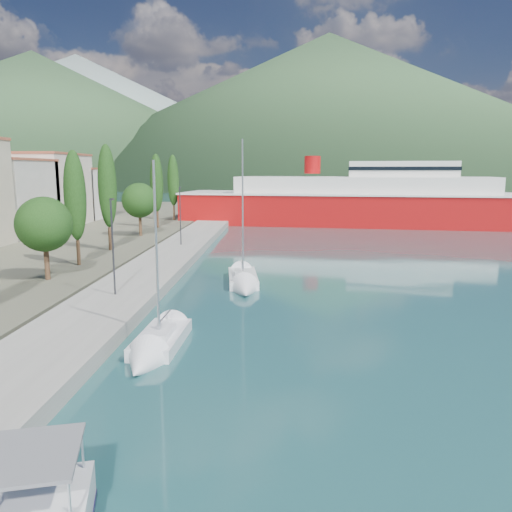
{
  "coord_description": "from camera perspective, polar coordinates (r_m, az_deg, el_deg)",
  "views": [
    {
      "loc": [
        1.35,
        -15.39,
        8.56
      ],
      "look_at": [
        0.0,
        14.0,
        3.5
      ],
      "focal_mm": 35.0,
      "sensor_mm": 36.0,
      "label": 1
    }
  ],
  "objects": [
    {
      "name": "ground",
      "position": [
        135.67,
        2.06,
        6.13
      ],
      "size": [
        1400.0,
        1400.0,
        0.0
      ],
      "primitive_type": "plane",
      "color": "#1F4C4F"
    },
    {
      "name": "quay",
      "position": [
        43.44,
        -11.21,
        -1.26
      ],
      "size": [
        5.0,
        88.0,
        0.8
      ],
      "primitive_type": "cube",
      "color": "gray",
      "rests_on": "ground"
    },
    {
      "name": "hills_far",
      "position": [
        652.45,
        15.32,
        15.48
      ],
      "size": [
        1480.0,
        900.0,
        180.0
      ],
      "color": "gray",
      "rests_on": "ground"
    },
    {
      "name": "hills_near",
      "position": [
        401.82,
        17.14,
        15.14
      ],
      "size": [
        1010.0,
        520.0,
        115.0
      ],
      "color": "#2E4D2C",
      "rests_on": "ground"
    },
    {
      "name": "tree_row",
      "position": [
        50.35,
        -17.0,
        6.29
      ],
      "size": [
        4.2,
        65.03,
        10.41
      ],
      "color": "#47301E",
      "rests_on": "land_strip"
    },
    {
      "name": "lamp_posts",
      "position": [
        32.44,
        -16.01,
        1.44
      ],
      "size": [
        0.15,
        43.48,
        6.06
      ],
      "color": "#2D2D33",
      "rests_on": "quay"
    },
    {
      "name": "sailboat_near",
      "position": [
        24.02,
        -11.83,
        -10.64
      ],
      "size": [
        2.27,
        6.91,
        9.84
      ],
      "color": "silver",
      "rests_on": "ground"
    },
    {
      "name": "sailboat_mid",
      "position": [
        36.73,
        -1.39,
        -3.26
      ],
      "size": [
        3.03,
        8.3,
        11.67
      ],
      "color": "silver",
      "rests_on": "ground"
    },
    {
      "name": "ferry",
      "position": [
        81.31,
        12.15,
        5.95
      ],
      "size": [
        58.58,
        19.94,
        11.41
      ],
      "color": "#A60C0D",
      "rests_on": "ground"
    }
  ]
}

